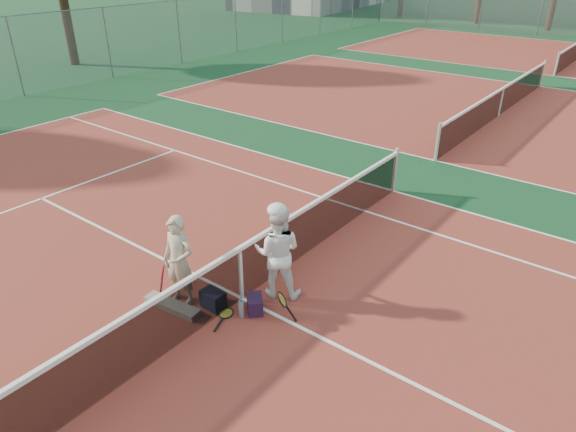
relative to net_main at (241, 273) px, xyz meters
The scene contains 15 objects.
ground 0.51m from the net_main, ahead, with size 130.00×130.00×0.00m, color #0F391C.
court_main 0.51m from the net_main, ahead, with size 23.77×10.97×0.01m, color maroon.
court_far_a 13.51m from the net_main, 90.00° to the left, with size 23.77×10.97×0.01m, color maroon.
net_main is the anchor object (origin of this frame).
net_far_a 13.50m from the net_main, 90.00° to the left, with size 0.10×10.98×1.02m, color black, non-canonical shape.
fence_left 17.39m from the net_main, 157.13° to the left, with size 54.50×0.06×3.00m, color slate, non-canonical shape.
player_a 1.02m from the net_main, 138.59° to the right, with size 0.58×0.38×1.59m, color #B4AA8B.
player_b 0.70m from the net_main, 51.82° to the left, with size 0.80×0.63×1.65m, color white.
racket_red 1.33m from the net_main, 145.62° to the right, with size 0.15×0.27×0.59m, color maroon, non-canonical shape.
racket_black_held 0.94m from the net_main, ahead, with size 0.31×0.27×0.54m, color black, non-canonical shape.
racket_spare 0.68m from the net_main, 80.64° to the right, with size 0.60×0.27×0.03m, color black, non-canonical shape.
sports_bag_navy 0.62m from the net_main, 115.86° to the right, with size 0.39×0.27×0.31m, color black.
sports_bag_purple 0.56m from the net_main, 16.84° to the right, with size 0.35×0.24×0.28m, color black.
net_cover_canvas 1.24m from the net_main, 128.60° to the right, with size 1.04×0.24×0.11m, color slate.
water_bottle 0.60m from the net_main, 48.31° to the right, with size 0.09×0.09×0.30m, color #AEC0DC.
Camera 1 is at (4.93, -5.11, 5.28)m, focal length 32.00 mm.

